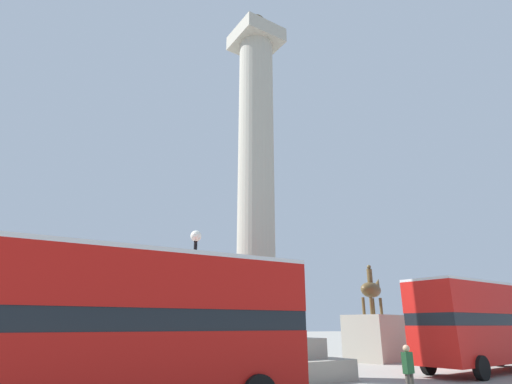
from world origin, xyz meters
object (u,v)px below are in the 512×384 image
bus_a (101,322)px  bus_b (484,322)px  monument_column (256,239)px  equestrian_statue (375,334)px  street_lamp (193,292)px  pedestrian_near_lamp (409,370)px

bus_a → bus_b: size_ratio=1.10×
bus_a → monument_column: bearing=34.8°
equestrian_statue → bus_a: bearing=-171.4°
street_lamp → bus_b: bearing=-11.2°
monument_column → equestrian_statue: monument_column is taller
equestrian_statue → monument_column: bearing=-179.6°
monument_column → street_lamp: (-3.96, -1.63, -2.80)m
street_lamp → pedestrian_near_lamp: 8.00m
pedestrian_near_lamp → monument_column: bearing=-92.5°
equestrian_statue → street_lamp: size_ratio=1.05×
street_lamp → monument_column: bearing=22.3°
pedestrian_near_lamp → bus_a: bearing=-23.9°
bus_a → bus_b: bus_b is taller
bus_a → equestrian_statue: bearing=24.8°
street_lamp → pedestrian_near_lamp: street_lamp is taller
monument_column → equestrian_statue: size_ratio=3.20×
monument_column → street_lamp: bearing=-157.7°
bus_a → pedestrian_near_lamp: size_ratio=6.90×
pedestrian_near_lamp → street_lamp: bearing=-59.6°
pedestrian_near_lamp → bus_b: bearing=-173.2°
bus_a → equestrian_statue: size_ratio=1.82×
bus_b → pedestrian_near_lamp: bearing=-167.1°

